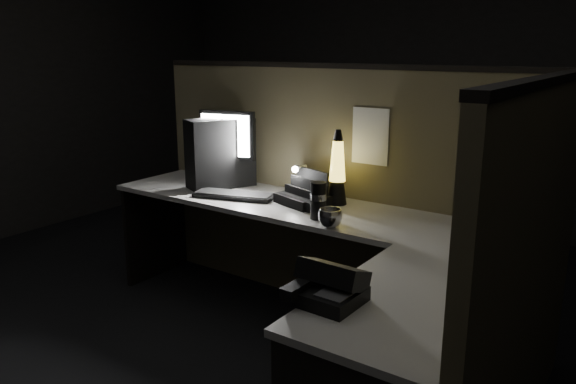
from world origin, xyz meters
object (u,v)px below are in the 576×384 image
Objects in this scene: monitor at (227,141)px; keyboard at (234,195)px; pc_tower at (220,153)px; desk_phone at (327,285)px; lava_lamp at (337,173)px.

keyboard is (0.22, -0.20, -0.29)m from monitor.
desk_phone is (1.46, -1.07, -0.17)m from pc_tower.
desk_phone is at bearing -50.83° from monitor.
desk_phone is (1.21, -0.91, 0.04)m from keyboard.
lava_lamp is (0.81, 0.04, -0.12)m from monitor.
monitor is at bearing -177.49° from lava_lamp.
desk_phone is (0.62, -1.14, -0.13)m from lava_lamp.
monitor is 1.87× the size of desk_phone.
pc_tower is at bearing 145.28° from desk_phone.
monitor reaches higher than keyboard.
monitor is at bearing 120.21° from keyboard.
keyboard is (0.25, -0.17, -0.21)m from pc_tower.
desk_phone is at bearing -54.23° from keyboard.
pc_tower is 0.90× the size of keyboard.
pc_tower reaches higher than desk_phone.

